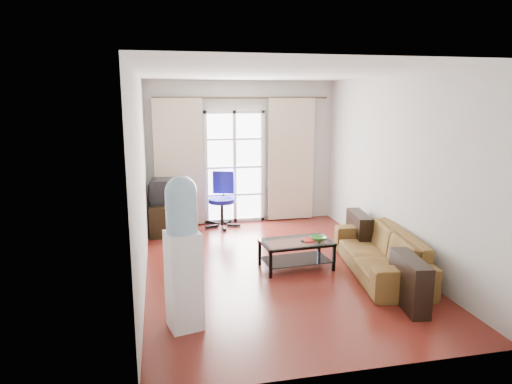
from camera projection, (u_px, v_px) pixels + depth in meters
floor at (275, 267)px, 6.52m from camera, size 5.20×5.20×0.00m
ceiling at (277, 73)px, 5.98m from camera, size 5.20×5.20×0.00m
wall_back at (242, 153)px, 8.74m from camera, size 3.60×0.02×2.70m
wall_front at (355, 225)px, 3.76m from camera, size 3.60×0.02×2.70m
wall_left at (141, 179)px, 5.88m from camera, size 0.02×5.20×2.70m
wall_right at (396, 170)px, 6.62m from camera, size 0.02×5.20×2.70m
french_door at (235, 167)px, 8.71m from camera, size 1.16×0.06×2.15m
curtain_rod at (242, 98)px, 8.44m from camera, size 3.30×0.04×0.04m
curtain_left at (179, 163)px, 8.41m from camera, size 0.90×0.07×2.35m
curtain_right at (291, 160)px, 8.85m from camera, size 0.90×0.07×2.35m
radiator at (283, 203)px, 9.02m from camera, size 0.64×0.12×0.64m
sofa at (380, 252)px, 6.26m from camera, size 2.27×1.39×0.59m
coffee_table at (296, 251)px, 6.45m from camera, size 1.03×0.64×0.40m
bowl at (318, 238)px, 6.44m from camera, size 0.26×0.26×0.05m
book at (303, 240)px, 6.42m from camera, size 0.17×0.22×0.02m
remote at (306, 241)px, 6.41m from camera, size 0.16×0.07×0.02m
tv_stand at (164, 219)px, 8.11m from camera, size 0.50×0.75×0.54m
crt_tv at (163, 191)px, 8.07m from camera, size 0.51×0.50×0.43m
task_chair at (222, 211)px, 8.56m from camera, size 0.87×0.87×1.02m
water_cooler at (183, 250)px, 4.66m from camera, size 0.40×0.40×1.62m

